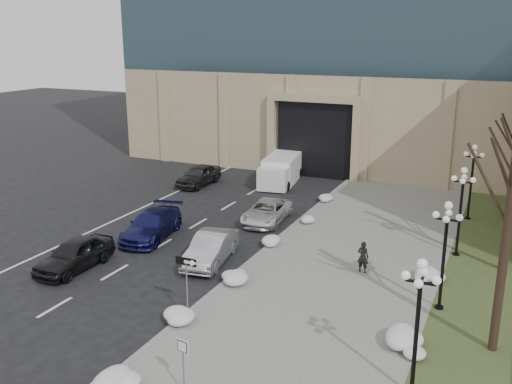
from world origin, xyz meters
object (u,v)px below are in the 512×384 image
car_a (75,254)px  keep_sign (183,356)px  pedestrian (363,257)px  car_b (211,248)px  lamppost_c (461,200)px  lamppost_a (418,310)px  box_truck (281,170)px  car_d (267,212)px  car_e (199,175)px  one_way_sign (190,269)px  lamppost_b (445,241)px  car_c (152,225)px  lamppost_d (472,172)px

car_a → keep_sign: (10.25, -6.55, 0.75)m
pedestrian → car_b: bearing=21.2°
pedestrian → lamppost_c: (3.85, 4.21, 2.18)m
lamppost_a → box_truck: bearing=121.0°
car_d → pedestrian: pedestrian is taller
car_b → car_e: car_e is taller
one_way_sign → lamppost_c: (9.02, 11.49, 0.89)m
car_d → pedestrian: (7.31, -5.27, 0.25)m
pedestrian → one_way_sign: size_ratio=0.59×
lamppost_b → lamppost_c: (0.00, 6.50, 0.00)m
car_a → one_way_sign: (7.80, -2.05, 1.43)m
keep_sign → lamppost_a: 7.38m
pedestrian → box_truck: (-10.09, 14.36, 0.08)m
car_c → lamppost_d: bearing=23.4°
car_c → car_d: car_c is taller
car_b → lamppost_b: lamppost_b is taller
car_e → lamppost_d: bearing=-0.2°
pedestrian → lamppost_d: (3.85, 10.71, 2.18)m
car_c → lamppost_a: bearing=-39.3°
keep_sign → car_b: bearing=122.1°
car_b → lamppost_d: 16.88m
car_b → car_d: bearing=80.8°
lamppost_c → keep_sign: bearing=-112.3°
car_b → keep_sign: keep_sign is taller
car_c → keep_sign: keep_sign is taller
car_d → lamppost_b: 13.70m
box_truck → lamppost_a: lamppost_a is taller
car_d → lamppost_d: (11.16, 5.44, 2.43)m
car_c → box_truck: 14.47m
pedestrian → lamppost_b: bearing=157.1°
box_truck → one_way_sign: (4.92, -21.64, 1.21)m
car_a → car_d: 11.93m
car_a → car_b: 6.64m
lamppost_c → lamppost_d: (0.00, 6.50, 0.00)m
one_way_sign → keep_sign: (2.45, -4.51, -0.67)m
lamppost_a → car_c: bearing=151.0°
pedestrian → one_way_sign: bearing=62.5°
car_c → car_e: 11.52m
pedestrian → box_truck: bearing=-47.1°
box_truck → lamppost_d: lamppost_d is taller
car_a → car_c: size_ratio=0.86×
lamppost_b → lamppost_d: 13.00m
keep_sign → lamppost_a: bearing=32.0°
pedestrian → lamppost_d: 11.59m
keep_sign → lamppost_a: (6.57, 2.99, 1.56)m
car_c → lamppost_b: bearing=-18.7°
car_a → keep_sign: size_ratio=2.17×
car_b → lamppost_b: 11.42m
keep_sign → lamppost_c: 17.36m
car_b → lamppost_a: 13.41m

